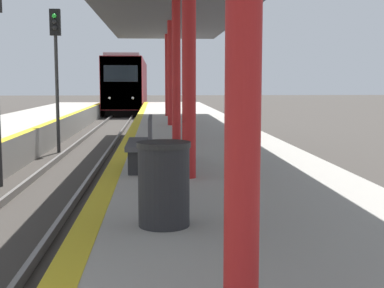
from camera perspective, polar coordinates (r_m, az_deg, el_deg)
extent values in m
cube|color=black|center=(46.89, -6.79, 3.88)|extent=(2.46, 17.47, 0.55)
cube|color=maroon|center=(46.84, -6.82, 6.50)|extent=(2.89, 19.41, 3.73)
cube|color=gold|center=(37.23, -7.59, 6.46)|extent=(2.84, 0.16, 3.66)
cube|color=black|center=(37.17, -7.61, 7.47)|extent=(2.31, 0.06, 1.12)
cube|color=gray|center=(46.88, -6.86, 8.92)|extent=(2.46, 18.44, 0.24)
sphere|color=white|center=(37.24, -8.80, 4.86)|extent=(0.18, 0.18, 0.18)
sphere|color=white|center=(37.14, -6.34, 4.89)|extent=(0.18, 0.18, 0.18)
cylinder|color=#2D2D2D|center=(19.43, -14.18, 5.12)|extent=(0.12, 0.12, 4.10)
cube|color=black|center=(19.53, -14.39, 12.46)|extent=(0.36, 0.20, 0.90)
sphere|color=green|center=(19.43, -14.48, 13.10)|extent=(0.16, 0.16, 0.16)
sphere|color=black|center=(19.40, -14.47, 12.50)|extent=(0.16, 0.16, 0.16)
sphere|color=black|center=(19.38, -14.45, 11.91)|extent=(0.16, 0.16, 0.16)
cylinder|color=red|center=(3.23, 5.53, 11.92)|extent=(0.22, 0.22, 3.66)
cylinder|color=red|center=(8.47, -0.33, 8.66)|extent=(0.22, 0.22, 3.66)
cylinder|color=red|center=(13.74, -1.69, 7.88)|extent=(0.22, 0.22, 3.66)
cylinder|color=red|center=(19.01, -2.29, 7.54)|extent=(0.22, 0.22, 3.66)
cylinder|color=red|center=(24.29, -2.64, 7.34)|extent=(0.22, 0.22, 3.66)
cylinder|color=#262628|center=(5.71, -3.02, -4.58)|extent=(0.55, 0.55, 0.84)
cylinder|color=#262626|center=(5.64, -3.04, -0.08)|extent=(0.57, 0.57, 0.06)
cube|color=#4C4C51|center=(9.47, -5.61, -0.01)|extent=(0.44, 1.63, 0.08)
cube|color=#4C4C51|center=(9.44, -4.47, 1.57)|extent=(0.06, 1.63, 0.44)
cube|color=#262628|center=(8.85, -5.72, -2.04)|extent=(0.35, 0.08, 0.40)
cube|color=#262628|center=(10.14, -5.48, -0.93)|extent=(0.35, 0.08, 0.40)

